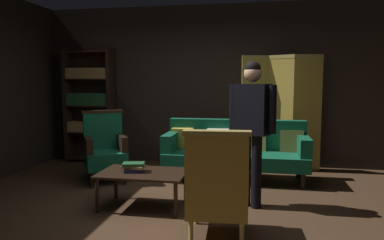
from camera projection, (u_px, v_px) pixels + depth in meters
name	position (u px, v px, depth m)	size (l,w,h in m)	color
ground_plane	(180.00, 208.00, 4.24)	(10.00, 10.00, 0.00)	#3D2819
back_wall	(209.00, 85.00, 6.49)	(7.20, 0.10, 2.80)	black
folding_screen	(280.00, 111.00, 6.03)	(1.30, 0.26, 1.90)	#B29338
bookshelf	(90.00, 103.00, 6.66)	(0.90, 0.32, 2.05)	black
velvet_couch	(236.00, 149.00, 5.51)	(2.12, 0.78, 0.88)	black
coffee_table	(143.00, 176.00, 4.24)	(1.00, 0.64, 0.42)	black
armchair_gilt_accent	(217.00, 186.00, 3.41)	(0.62, 0.61, 1.04)	tan
armchair_wing_left	(105.00, 148.00, 5.35)	(0.80, 0.79, 1.04)	black
standing_figure	(252.00, 120.00, 4.20)	(0.54, 0.37, 1.70)	black
book_navy_cloth	(134.00, 170.00, 4.25)	(0.22, 0.16, 0.04)	navy
book_tan_leather	(134.00, 167.00, 4.25)	(0.25, 0.15, 0.03)	#9E7A47
book_green_cloth	(134.00, 164.00, 4.24)	(0.25, 0.16, 0.03)	#1E4C28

